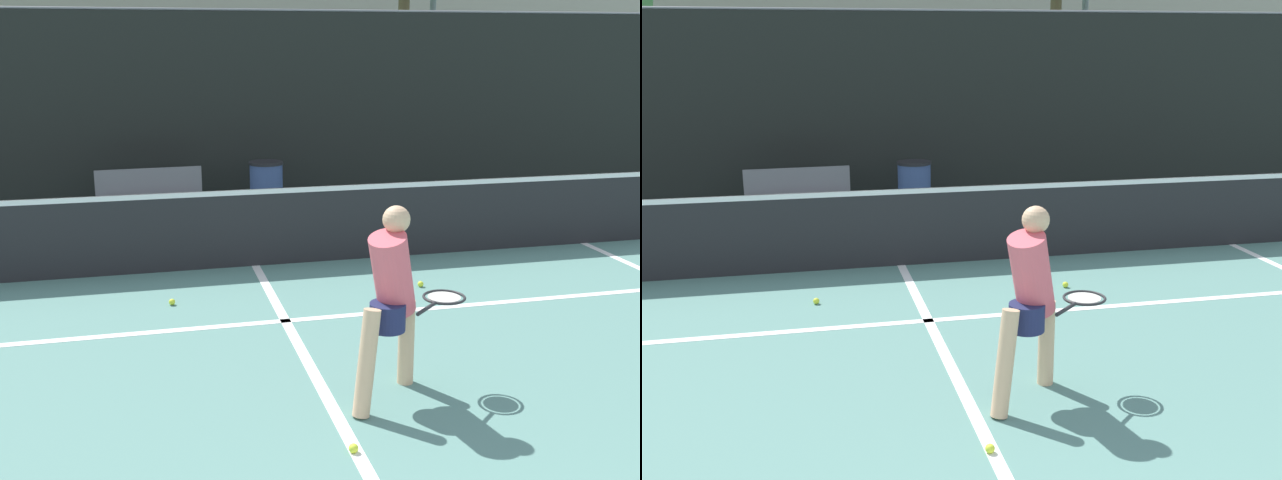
% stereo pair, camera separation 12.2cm
% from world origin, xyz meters
% --- Properties ---
extents(court_service_line, '(8.25, 0.10, 0.01)m').
position_xyz_m(court_service_line, '(0.00, 6.05, 0.00)').
color(court_service_line, white).
rests_on(court_service_line, ground).
extents(court_center_mark, '(0.10, 5.86, 0.01)m').
position_xyz_m(court_center_mark, '(0.00, 5.05, 0.00)').
color(court_center_mark, white).
rests_on(court_center_mark, ground).
extents(net, '(11.09, 0.09, 1.07)m').
position_xyz_m(net, '(0.00, 7.98, 0.51)').
color(net, slate).
rests_on(net, ground).
extents(fence_back, '(24.00, 0.06, 3.15)m').
position_xyz_m(fence_back, '(0.00, 11.18, 1.57)').
color(fence_back, black).
rests_on(fence_back, ground).
extents(player_practicing, '(1.13, 0.76, 1.50)m').
position_xyz_m(player_practicing, '(0.48, 4.29, 0.82)').
color(player_practicing, '#DBAD84').
rests_on(player_practicing, ground).
extents(tennis_ball_scattered_0, '(0.07, 0.07, 0.07)m').
position_xyz_m(tennis_ball_scattered_0, '(-0.02, 3.55, 0.03)').
color(tennis_ball_scattered_0, '#D1E033').
rests_on(tennis_ball_scattered_0, ground).
extents(tennis_ball_scattered_2, '(0.07, 0.07, 0.07)m').
position_xyz_m(tennis_ball_scattered_2, '(-1.06, 6.78, 0.03)').
color(tennis_ball_scattered_2, '#D1E033').
rests_on(tennis_ball_scattered_2, ground).
extents(tennis_ball_scattered_9, '(0.07, 0.07, 0.07)m').
position_xyz_m(tennis_ball_scattered_9, '(1.67, 6.73, 0.03)').
color(tennis_ball_scattered_9, '#D1E033').
rests_on(tennis_ball_scattered_9, ground).
extents(courtside_bench, '(1.56, 0.45, 0.86)m').
position_xyz_m(courtside_bench, '(-1.19, 10.30, 0.47)').
color(courtside_bench, slate).
rests_on(courtside_bench, ground).
extents(trash_bin, '(0.52, 0.52, 0.91)m').
position_xyz_m(trash_bin, '(0.54, 10.32, 0.46)').
color(trash_bin, '#384C7F').
rests_on(trash_bin, ground).
extents(parked_car, '(1.62, 4.11, 1.48)m').
position_xyz_m(parked_car, '(-2.43, 15.42, 0.63)').
color(parked_car, black).
rests_on(parked_car, ground).
extents(building_far, '(36.00, 2.40, 5.35)m').
position_xyz_m(building_far, '(0.00, 26.84, 2.68)').
color(building_far, gray).
rests_on(building_far, ground).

